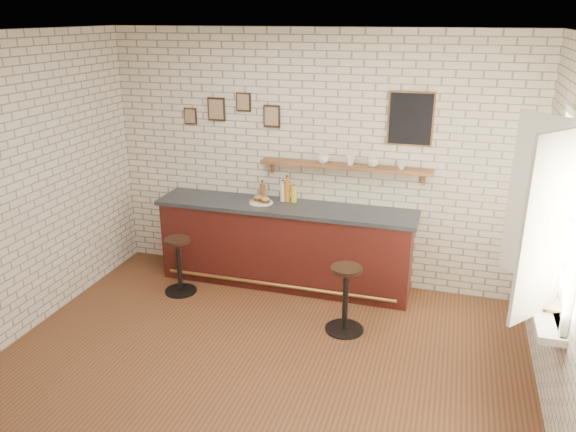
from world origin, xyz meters
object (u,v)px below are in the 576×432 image
Objects in this scene: bitters_bottle_white at (283,192)px; bitters_bottle_amber at (287,191)px; condiment_bottle_yellow at (294,195)px; shelf_cup_a at (323,159)px; bar_stool_left at (179,264)px; shelf_cup_d at (401,165)px; bitters_bottle_brown at (262,191)px; ciabatta_sandwich at (262,199)px; book_lower at (542,305)px; bar_counter at (285,245)px; shelf_cup_b at (350,161)px; bar_stool_right at (345,297)px; shelf_cup_c at (373,163)px; sandwich_plate at (261,203)px; book_upper at (542,302)px.

bitters_bottle_amber is at bearing 0.00° from bitters_bottle_white.
shelf_cup_a is (0.34, 0.05, 0.45)m from condiment_bottle_yellow.
shelf_cup_d is (2.43, 0.78, 1.18)m from bar_stool_left.
bitters_bottle_brown is at bearing 180.00° from bitters_bottle_white.
ciabatta_sandwich is 0.96× the size of book_lower.
shelf_cup_b is (0.72, 0.20, 1.05)m from bar_counter.
bar_stool_right is 3.11× the size of book_lower.
bar_counter is at bearing -25.23° from bitters_bottle_brown.
shelf_cup_a is 1.06× the size of shelf_cup_c.
condiment_bottle_yellow is at bearing 135.64° from book_lower.
bitters_bottle_white is (0.23, 0.15, 0.10)m from sandwich_plate.
bitters_bottle_amber is 0.47× the size of bar_stool_left.
bitters_bottle_amber is 0.44× the size of bar_stool_right.
bar_counter is 0.70m from bitters_bottle_brown.
sandwich_plate is at bearing 35.06° from bar_stool_left.
bitters_bottle_white reaches higher than sandwich_plate.
bitters_bottle_amber is 3.49× the size of shelf_cup_d.
bitters_bottle_amber reaches higher than bar_stool_right.
bar_counter is 0.63m from bitters_bottle_white.
condiment_bottle_yellow reaches higher than book_upper.
shelf_cup_d is at bearing -67.17° from shelf_cup_b.
bitters_bottle_amber is at bearing 144.49° from shelf_cup_a.
shelf_cup_d is at bearing 70.51° from bar_stool_right.
shelf_cup_d is at bearing 2.10° from condiment_bottle_yellow.
shelf_cup_c reaches higher than book_lower.
condiment_bottle_yellow is 1.63× the size of shelf_cup_a.
ciabatta_sandwich is 1.67× the size of shelf_cup_a.
condiment_bottle_yellow is at bearing 159.02° from book_upper.
sandwich_plate is 1.29× the size of condiment_bottle_yellow.
book_upper reaches higher than bar_stool_left.
bar_stool_left is at bearing 167.99° from shelf_cup_d.
bitters_bottle_white is 1.12× the size of book_lower.
bitters_bottle_brown is at bearing 162.70° from book_upper.
bitters_bottle_amber is (0.27, 0.15, 0.08)m from ciabatta_sandwich.
shelf_cup_c is (2.10, 0.78, 1.18)m from bar_stool_left.
bitters_bottle_white is at bearing 116.11° from shelf_cup_b.
bitters_bottle_amber reaches higher than bitters_bottle_brown.
ciabatta_sandwich is 1.63m from bar_stool_right.
ciabatta_sandwich is (-0.29, 0.00, 0.55)m from bar_counter.
shelf_cup_d reaches higher than bitters_bottle_white.
condiment_bottle_yellow reaches higher than bar_stool_right.
book_upper is at bearing -28.26° from ciabatta_sandwich.
shelf_cup_a reaches higher than bar_stool_right.
shelf_cup_c is at bearing 2.85° from condiment_bottle_yellow.
shelf_cup_a is 0.57m from shelf_cup_c.
bitters_bottle_amber reaches higher than bar_counter.
bitters_bottle_amber is 1.54m from bar_stool_left.
ciabatta_sandwich is 3.32m from book_lower.
shelf_cup_a is at bearing 131.09° from book_lower.
bar_stool_right is 1.94m from book_upper.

